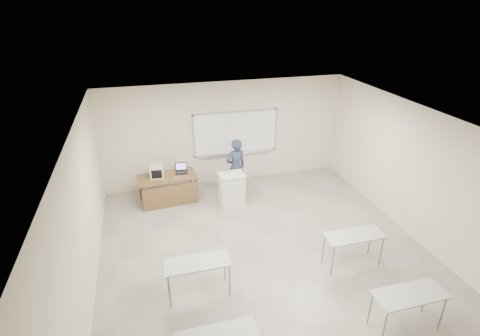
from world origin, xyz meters
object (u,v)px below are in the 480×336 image
object	(u,v)px
whiteboard	(236,133)
laptop	(181,170)
instructor_desk	(168,184)
keyboard	(225,173)
presenter	(236,167)
podium	(232,190)
mouse	(175,178)
crt_monitor	(157,171)

from	to	relation	value
whiteboard	laptop	distance (m)	1.94
instructor_desk	laptop	bearing A→B (deg)	28.54
laptop	keyboard	size ratio (longest dim) A/B	0.79
presenter	podium	bearing A→B (deg)	51.16
whiteboard	keyboard	world-z (taller)	whiteboard
whiteboard	laptop	world-z (taller)	whiteboard
instructor_desk	mouse	world-z (taller)	mouse
crt_monitor	mouse	xyz separation A→B (m)	(0.45, -0.24, -0.14)
keyboard	laptop	bearing A→B (deg)	131.48
mouse	crt_monitor	bearing A→B (deg)	155.73
podium	keyboard	size ratio (longest dim) A/B	2.29
instructor_desk	keyboard	xyz separation A→B (m)	(1.45, -0.49, 0.37)
whiteboard	podium	distance (m)	1.85
podium	laptop	bearing A→B (deg)	143.48
whiteboard	mouse	xyz separation A→B (m)	(-1.90, -0.99, -0.71)
whiteboard	presenter	xyz separation A→B (m)	(-0.24, -0.89, -0.66)
laptop	keyboard	distance (m)	1.30
instructor_desk	laptop	size ratio (longest dim) A/B	4.82
laptop	keyboard	xyz separation A→B (m)	(1.05, -0.75, 0.12)
crt_monitor	presenter	world-z (taller)	presenter
mouse	podium	bearing A→B (deg)	-15.46
crt_monitor	laptop	distance (m)	0.67
podium	presenter	size ratio (longest dim) A/B	0.56
instructor_desk	podium	bearing A→B (deg)	-24.66
keyboard	mouse	bearing A→B (deg)	149.44
keyboard	instructor_desk	bearing A→B (deg)	148.58
instructor_desk	presenter	world-z (taller)	presenter
whiteboard	keyboard	size ratio (longest dim) A/B	6.17
podium	mouse	bearing A→B (deg)	159.37
whiteboard	crt_monitor	size ratio (longest dim) A/B	6.14
crt_monitor	keyboard	distance (m)	1.81
instructor_desk	podium	world-z (taller)	podium
mouse	presenter	size ratio (longest dim) A/B	0.06
podium	keyboard	xyz separation A→B (m)	(-0.15, 0.08, 0.47)
crt_monitor	presenter	distance (m)	2.12
podium	laptop	world-z (taller)	laptop
mouse	presenter	bearing A→B (deg)	6.75
whiteboard	instructor_desk	xyz separation A→B (m)	(-2.10, -0.90, -0.92)
instructor_desk	laptop	distance (m)	0.54
whiteboard	crt_monitor	world-z (taller)	whiteboard
whiteboard	mouse	world-z (taller)	whiteboard
crt_monitor	laptop	bearing A→B (deg)	14.66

